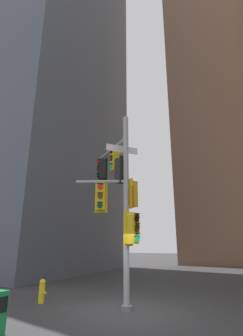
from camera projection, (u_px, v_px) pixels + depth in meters
ground at (127, 311)px, 8.60m from camera, size 120.00×120.00×0.00m
building_tower_left at (45, 26)px, 29.84m from camera, size 14.30×14.30×53.27m
building_mid_block at (223, 87)px, 37.46m from camera, size 13.34×13.34×48.66m
signal_pole_assembly at (120, 193)px, 10.15m from camera, size 2.92×2.86×7.23m
fire_hydrant at (42, 290)px, 9.81m from camera, size 0.33×0.23×0.86m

